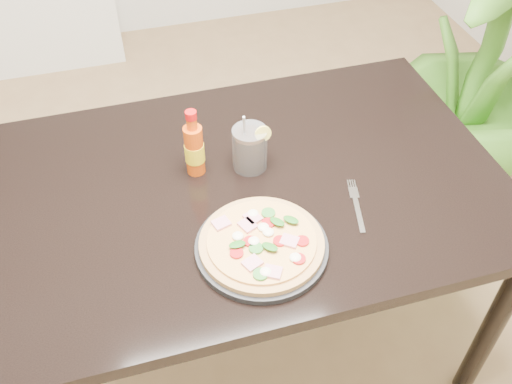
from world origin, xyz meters
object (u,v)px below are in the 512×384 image
object	(u,v)px
dining_table	(244,205)
hot_sauce_bottle	(194,149)
plate	(262,247)
cola_cup	(250,149)
fork	(356,204)
houseplant	(481,68)
pizza	(262,242)

from	to	relation	value
dining_table	hot_sauce_bottle	size ratio (longest dim) A/B	7.01
plate	cola_cup	world-z (taller)	cola_cup
fork	cola_cup	bearing A→B (deg)	148.91
dining_table	houseplant	size ratio (longest dim) A/B	1.18
dining_table	houseplant	bearing A→B (deg)	25.45
dining_table	plate	distance (m)	0.25
dining_table	houseplant	world-z (taller)	houseplant
plate	houseplant	distance (m)	1.36
hot_sauce_bottle	pizza	bearing A→B (deg)	-73.82
dining_table	fork	size ratio (longest dim) A/B	7.50
houseplant	plate	bearing A→B (deg)	-145.90
cola_cup	fork	xyz separation A→B (m)	(0.22, -0.22, -0.06)
houseplant	cola_cup	bearing A→B (deg)	-156.58
dining_table	hot_sauce_bottle	xyz separation A→B (m)	(-0.11, 0.08, 0.16)
hot_sauce_bottle	dining_table	bearing A→B (deg)	-36.55
pizza	hot_sauce_bottle	bearing A→B (deg)	106.18
dining_table	houseplant	xyz separation A→B (m)	(1.10, 0.52, -0.07)
pizza	fork	world-z (taller)	pizza
pizza	hot_sauce_bottle	xyz separation A→B (m)	(-0.09, 0.32, 0.05)
plate	cola_cup	bearing A→B (deg)	79.47
hot_sauce_bottle	cola_cup	bearing A→B (deg)	-7.71
plate	cola_cup	size ratio (longest dim) A/B	1.73
cola_cup	pizza	bearing A→B (deg)	-100.49
fork	houseplant	size ratio (longest dim) A/B	0.16
pizza	cola_cup	world-z (taller)	cola_cup
plate	fork	size ratio (longest dim) A/B	1.70
pizza	cola_cup	bearing A→B (deg)	79.51
plate	houseplant	world-z (taller)	houseplant
houseplant	hot_sauce_bottle	bearing A→B (deg)	-159.99
hot_sauce_bottle	fork	xyz separation A→B (m)	(0.37, -0.24, -0.08)
hot_sauce_bottle	cola_cup	distance (m)	0.15
hot_sauce_bottle	cola_cup	xyz separation A→B (m)	(0.15, -0.02, -0.02)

